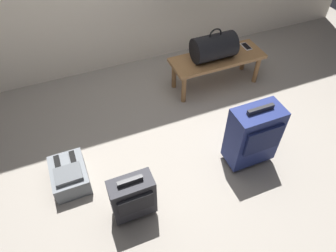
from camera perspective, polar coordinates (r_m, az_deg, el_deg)
The scene contains 7 objects.
ground_plane at distance 2.81m, azimuth 2.81°, elevation -5.31°, with size 6.60×6.60×0.00m, color gray.
bench at distance 3.38m, azimuth 9.05°, elevation 11.72°, with size 1.00×0.36×0.36m.
duffel_bag_black at distance 3.25m, azimuth 8.47°, elevation 14.19°, with size 0.44×0.26×0.34m.
cell_phone at distance 3.57m, azimuth 14.20°, elevation 14.04°, with size 0.07×0.14×0.01m.
suitcase_upright_navy at distance 2.63m, azimuth 15.45°, elevation -1.63°, with size 0.40×0.25×0.63m.
suitcase_small_charcoal at distance 2.30m, azimuth -6.52°, elevation -12.89°, with size 0.32×0.19×0.46m.
backpack_grey at distance 2.69m, azimuth -17.70°, elevation -8.60°, with size 0.28×0.38×0.21m.
Camera 1 is at (-0.78, -1.55, 2.21)m, focal length 33.08 mm.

